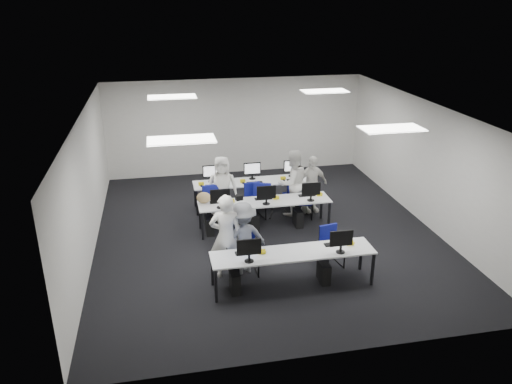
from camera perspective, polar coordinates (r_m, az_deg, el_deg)
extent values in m
plane|color=black|center=(12.15, 1.17, -4.58)|extent=(9.00, 9.00, 0.00)
plane|color=white|center=(11.15, 1.29, 9.37)|extent=(9.00, 9.00, 0.00)
cube|color=silver|center=(15.80, -2.32, 7.49)|extent=(8.00, 0.02, 3.00)
cube|color=silver|center=(7.64, 8.62, -9.17)|extent=(8.00, 0.02, 3.00)
cube|color=silver|center=(11.43, -18.75, 0.66)|extent=(0.02, 9.00, 3.00)
cube|color=silver|center=(12.99, 18.76, 3.15)|extent=(0.02, 9.00, 3.00)
cube|color=white|center=(8.96, -8.53, 5.94)|extent=(1.20, 0.60, 0.02)
cube|color=white|center=(9.97, 15.25, 7.02)|extent=(1.20, 0.60, 0.02)
cube|color=white|center=(12.86, -9.59, 10.68)|extent=(1.20, 0.60, 0.02)
cube|color=white|center=(13.58, 7.85, 11.36)|extent=(1.20, 0.60, 0.02)
cube|color=white|center=(9.76, 4.25, -6.95)|extent=(3.20, 0.70, 0.03)
cube|color=black|center=(9.43, -4.60, -10.64)|extent=(0.05, 0.05, 0.70)
cube|color=black|center=(9.94, -5.03, -8.82)|extent=(0.05, 0.05, 0.70)
cube|color=black|center=(10.18, 13.19, -8.57)|extent=(0.05, 0.05, 0.70)
cube|color=black|center=(10.65, 11.89, -7.00)|extent=(0.05, 0.05, 0.70)
cube|color=white|center=(12.03, 0.99, -1.12)|extent=(3.20, 0.70, 0.03)
cube|color=black|center=(11.70, -6.16, -3.90)|extent=(0.05, 0.05, 0.70)
cube|color=black|center=(12.24, -6.43, -2.70)|extent=(0.05, 0.05, 0.70)
cube|color=black|center=(12.31, 8.36, -2.65)|extent=(0.05, 0.05, 0.70)
cube|color=black|center=(12.83, 7.48, -1.57)|extent=(0.05, 0.05, 0.70)
cube|color=white|center=(13.30, -0.28, 1.19)|extent=(3.20, 0.70, 0.03)
cube|color=black|center=(12.97, -6.76, -1.26)|extent=(0.05, 0.05, 0.70)
cube|color=black|center=(13.53, -6.98, -0.28)|extent=(0.05, 0.05, 0.70)
cube|color=black|center=(13.53, 6.42, -0.25)|extent=(0.05, 0.05, 0.70)
cube|color=black|center=(14.06, 5.70, 0.65)|extent=(0.05, 0.05, 0.70)
cube|color=#0B2B94|center=(9.27, -0.80, -6.31)|extent=(0.46, 0.04, 0.32)
cube|color=black|center=(9.68, -1.14, -6.95)|extent=(0.42, 0.14, 0.02)
ellipsoid|color=black|center=(9.73, 0.61, -6.74)|extent=(0.07, 0.10, 0.04)
cube|color=black|center=(9.80, -2.44, -10.19)|extent=(0.18, 0.40, 0.42)
cube|color=white|center=(9.72, 9.73, -5.24)|extent=(0.46, 0.04, 0.32)
cube|color=black|center=(10.12, 8.99, -5.90)|extent=(0.42, 0.14, 0.02)
ellipsoid|color=black|center=(10.21, 10.59, -5.68)|extent=(0.07, 0.10, 0.04)
cube|color=black|center=(10.18, 7.75, -9.06)|extent=(0.18, 0.40, 0.42)
cube|color=white|center=(11.57, -4.14, -0.43)|extent=(0.46, 0.04, 0.32)
cube|color=black|center=(11.98, -4.30, -1.14)|extent=(0.42, 0.14, 0.02)
ellipsoid|color=black|center=(12.01, -2.88, -1.00)|extent=(0.07, 0.10, 0.04)
cube|color=black|center=(12.05, -5.32, -3.82)|extent=(0.18, 0.40, 0.42)
cube|color=white|center=(11.75, 1.19, -0.04)|extent=(0.46, 0.04, 0.32)
cube|color=black|center=(12.15, 0.85, -0.75)|extent=(0.42, 0.14, 0.02)
ellipsoid|color=black|center=(12.20, 2.23, -0.61)|extent=(0.07, 0.10, 0.04)
cube|color=black|center=(12.19, -0.17, -3.39)|extent=(0.18, 0.40, 0.42)
cube|color=white|center=(12.02, 6.32, 0.35)|extent=(0.46, 0.04, 0.32)
cube|color=black|center=(12.41, 5.83, -0.37)|extent=(0.42, 0.14, 0.02)
ellipsoid|color=black|center=(12.49, 7.15, -0.23)|extent=(0.07, 0.10, 0.04)
cube|color=black|center=(12.43, 4.82, -2.96)|extent=(0.18, 0.40, 0.42)
cube|color=white|center=(13.21, -5.13, 2.40)|extent=(0.46, 0.04, 0.32)
cube|color=black|center=(13.01, -4.93, 0.74)|extent=(0.42, 0.14, 0.02)
ellipsoid|color=black|center=(12.98, -6.24, 0.68)|extent=(0.07, 0.10, 0.04)
cube|color=black|center=(13.37, -3.86, -1.10)|extent=(0.18, 0.40, 0.42)
cube|color=white|center=(13.36, -0.43, 2.72)|extent=(0.46, 0.04, 0.32)
cube|color=black|center=(13.16, -0.17, 1.08)|extent=(0.42, 0.14, 0.02)
ellipsoid|color=black|center=(13.11, -1.45, 1.02)|extent=(0.07, 0.10, 0.04)
cube|color=black|center=(13.53, 0.76, -0.74)|extent=(0.18, 0.40, 0.42)
cube|color=white|center=(13.60, 4.13, 3.01)|extent=(0.46, 0.04, 0.32)
cube|color=black|center=(13.41, 4.45, 1.40)|extent=(0.42, 0.14, 0.02)
ellipsoid|color=black|center=(13.33, 3.21, 1.35)|extent=(0.07, 0.10, 0.04)
cube|color=black|center=(13.79, 5.23, -0.40)|extent=(0.18, 0.40, 0.42)
cube|color=navy|center=(10.25, -1.08, -6.96)|extent=(0.45, 0.43, 0.06)
cube|color=navy|center=(10.30, -1.30, -5.13)|extent=(0.43, 0.05, 0.37)
cube|color=navy|center=(10.65, 8.66, -6.19)|extent=(0.49, 0.48, 0.06)
cube|color=navy|center=(10.68, 8.22, -4.56)|extent=(0.41, 0.12, 0.35)
cube|color=navy|center=(12.36, -4.82, -1.62)|extent=(0.54, 0.52, 0.07)
cube|color=navy|center=(12.45, -5.12, -0.04)|extent=(0.46, 0.12, 0.39)
cube|color=navy|center=(12.68, -0.11, -1.07)|extent=(0.53, 0.51, 0.06)
cube|color=navy|center=(12.76, -0.47, 0.35)|extent=(0.43, 0.14, 0.37)
cube|color=navy|center=(12.83, 5.57, -1.16)|extent=(0.47, 0.45, 0.05)
cube|color=navy|center=(12.91, 5.54, 0.11)|extent=(0.38, 0.12, 0.33)
cube|color=navy|center=(12.79, -4.78, -0.80)|extent=(0.51, 0.49, 0.07)
cube|color=navy|center=(12.48, -4.64, 0.03)|extent=(0.46, 0.09, 0.39)
cube|color=navy|center=(12.89, 0.83, -0.59)|extent=(0.59, 0.58, 0.06)
cube|color=navy|center=(12.59, 0.70, 0.22)|extent=(0.44, 0.20, 0.38)
cube|color=navy|center=(13.20, 4.13, -0.38)|extent=(0.42, 0.40, 0.06)
cube|color=navy|center=(12.95, 4.40, 0.31)|extent=(0.39, 0.06, 0.33)
ellipsoid|color=tan|center=(11.92, -6.00, -0.65)|extent=(0.36, 0.26, 0.28)
imported|color=silver|center=(9.96, -3.44, -5.11)|extent=(0.71, 0.52, 1.80)
imported|color=silver|center=(12.83, 4.19, 1.06)|extent=(1.02, 0.90, 1.74)
imported|color=silver|center=(12.64, -3.89, 0.49)|extent=(0.88, 0.65, 1.64)
imported|color=silver|center=(13.07, 6.34, 0.89)|extent=(0.95, 0.54, 1.53)
imported|color=gray|center=(10.16, -1.50, -5.29)|extent=(1.10, 0.78, 1.54)
cube|color=black|center=(9.97, -1.95, -0.65)|extent=(0.18, 0.21, 0.10)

